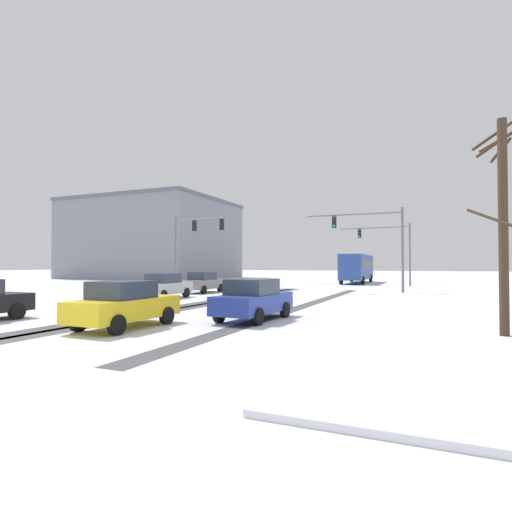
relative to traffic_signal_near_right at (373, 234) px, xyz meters
The scene contains 15 objects.
ground_plane 25.60m from the traffic_signal_near_right, 106.80° to the right, with size 300.00×300.00×0.00m, color silver.
wheel_track_left_lane 12.11m from the traffic_signal_near_right, 101.29° to the right, with size 0.77×28.82×0.01m, color #4C4C51.
wheel_track_right_lane 13.97m from the traffic_signal_near_right, 123.50° to the right, with size 1.04×28.82×0.01m, color #4C4C51.
wheel_track_center 14.36m from the traffic_signal_near_right, 126.03° to the right, with size 1.15×28.82×0.01m, color #4C4C51.
sidewalk_kerb_right 13.57m from the traffic_signal_near_right, 74.22° to the right, with size 4.00×28.82×0.12m, color white.
traffic_signal_near_right is the anchor object (origin of this frame).
traffic_signal_near_left 15.11m from the traffic_signal_near_right, behind, with size 4.94×0.39×6.50m.
traffic_signal_far_right 12.23m from the traffic_signal_near_right, 89.99° to the left, with size 7.34×0.73×6.50m.
car_grey_lead 13.67m from the traffic_signal_near_right, 160.70° to the right, with size 1.89×4.13×1.62m.
car_silver_second 16.05m from the traffic_signal_near_right, 139.50° to the right, with size 1.84×4.10×1.62m.
car_blue_third 17.86m from the traffic_signal_near_right, 98.13° to the right, with size 2.02×4.19×1.62m.
car_yellow_cab_fourth 21.99m from the traffic_signal_near_right, 105.36° to the right, with size 1.89×4.13×1.62m.
bus_oncoming 18.28m from the traffic_signal_near_right, 103.11° to the left, with size 2.76×11.03×3.38m.
bare_tree_sidewalk_near 18.53m from the traffic_signal_near_right, 70.94° to the right, with size 1.85×1.88×6.92m.
office_building_far_left_block 45.27m from the traffic_signal_near_right, 148.52° to the left, with size 23.83×20.27×12.73m.
Camera 1 is at (11.23, -7.89, 2.17)m, focal length 28.55 mm.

